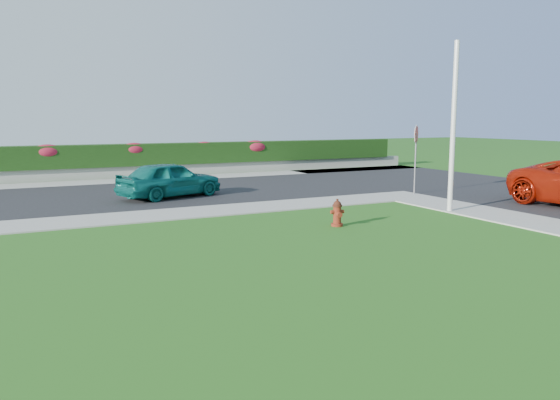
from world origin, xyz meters
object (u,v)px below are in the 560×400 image
sedan_teal (170,179)px  stop_sign (416,143)px  fire_hydrant (337,213)px  utility_pole (453,128)px

sedan_teal → stop_sign: bearing=-129.5°
fire_hydrant → sedan_teal: 7.87m
fire_hydrant → stop_sign: stop_sign is taller
sedan_teal → stop_sign: stop_sign is taller
sedan_teal → utility_pole: (7.21, -7.00, 1.96)m
fire_hydrant → utility_pole: 5.08m
fire_hydrant → sedan_teal: size_ratio=0.19×
fire_hydrant → sedan_teal: bearing=118.2°
fire_hydrant → utility_pole: (4.51, 0.38, 2.31)m
sedan_teal → stop_sign: (8.82, -3.40, 1.33)m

